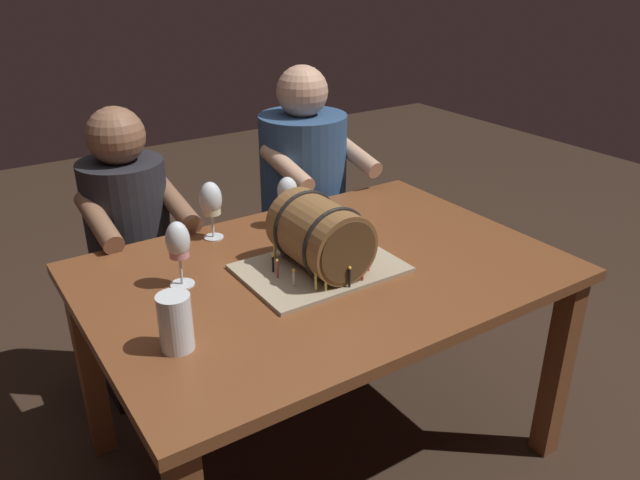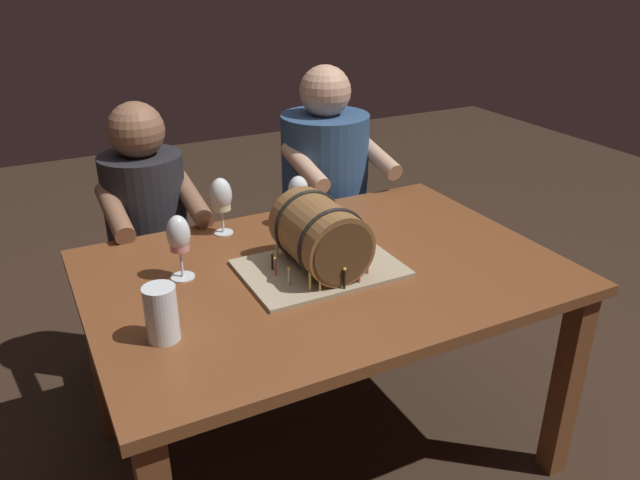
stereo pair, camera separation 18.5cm
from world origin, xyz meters
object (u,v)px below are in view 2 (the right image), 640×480
Objects in this scene: wine_glass_white at (221,197)px; wine_glass_amber at (298,192)px; dining_table at (324,294)px; person_seated_left at (153,262)px; person_seated_right at (325,212)px; beer_pint at (162,316)px; wine_glass_rose at (179,237)px; barrel_cake at (320,239)px.

wine_glass_amber is (0.26, -0.06, -0.01)m from wine_glass_white.
wine_glass_amber reaches higher than dining_table.
person_seated_left reaches higher than wine_glass_amber.
wine_glass_white is 0.17× the size of person_seated_right.
dining_table is 1.26× the size of person_seated_left.
wine_glass_rose is at bearing 66.17° from beer_pint.
wine_glass_amber is (0.07, 0.33, 0.22)m from dining_table.
person_seated_left is (-0.19, 0.34, -0.35)m from wine_glass_white.
barrel_cake is at bearing -155.48° from dining_table.
wine_glass_white is at bearing 116.53° from dining_table.
barrel_cake is at bearing 16.47° from beer_pint.
person_seated_right is at bearing 62.32° from dining_table.
dining_table is 7.12× the size of wine_glass_rose.
wine_glass_white is (-0.19, 0.38, 0.23)m from dining_table.
wine_glass_rose is 0.33m from beer_pint.
beer_pint is (-0.13, -0.29, -0.07)m from wine_glass_rose.
beer_pint is at bearing -122.20° from wine_glass_white.
wine_glass_amber is at bearing 39.06° from beer_pint.
dining_table is 0.20m from barrel_cake.
person_seated_left is (-0.45, 0.39, -0.34)m from wine_glass_amber.
wine_glass_white is 0.72m from person_seated_right.
beer_pint is at bearing -140.94° from wine_glass_amber.
beer_pint is at bearing -100.04° from person_seated_left.
barrel_cake is at bearing -104.70° from wine_glass_amber.
barrel_cake reaches higher than beer_pint.
barrel_cake is at bearing -66.45° from wine_glass_white.
wine_glass_amber is 1.24× the size of beer_pint.
beer_pint is 0.12× the size of person_seated_right.
wine_glass_amber is 0.69m from person_seated_left.
dining_table is at bearing 16.79° from beer_pint.
wine_glass_rose is (-0.41, 0.13, 0.23)m from dining_table.
wine_glass_amber is at bearing -41.34° from person_seated_left.
wine_glass_rose is (-0.39, 0.14, 0.03)m from barrel_cake.
person_seated_right reaches higher than person_seated_left.
wine_glass_white is 0.27m from wine_glass_amber.
wine_glass_rose is at bearing -157.58° from wine_glass_amber.
barrel_cake is 0.42× the size of person_seated_left.
person_seated_left is (-0.38, 0.72, -0.12)m from dining_table.
person_seated_right is at bearing 61.38° from barrel_cake.
barrel_cake is 0.35m from wine_glass_amber.
barrel_cake reaches higher than wine_glass_white.
person_seated_right is at bearing 36.94° from wine_glass_rose.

